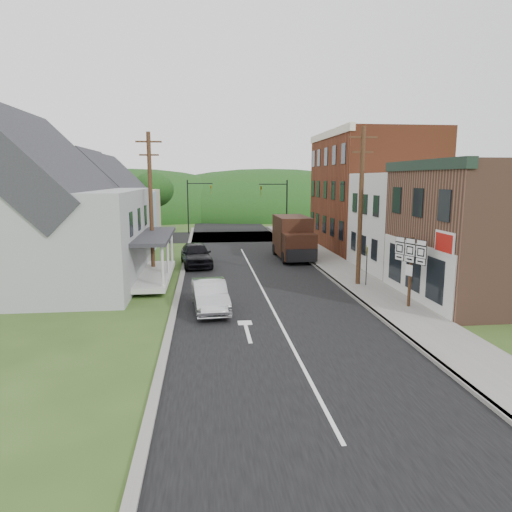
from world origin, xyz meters
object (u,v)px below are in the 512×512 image
object	(u,v)px
silver_sedan	(210,296)
dark_sedan	(196,255)
delivery_van	(293,238)
warning_sign	(366,260)
route_sign_cluster	(410,262)

from	to	relation	value
silver_sedan	dark_sedan	xyz separation A→B (m)	(-0.83, 11.22, 0.12)
delivery_van	warning_sign	xyz separation A→B (m)	(2.32, -9.71, -0.02)
silver_sedan	route_sign_cluster	distance (m)	9.55
dark_sedan	warning_sign	distance (m)	12.38
silver_sedan	warning_sign	size ratio (longest dim) A/B	1.86
delivery_van	warning_sign	size ratio (longest dim) A/B	2.53
delivery_van	route_sign_cluster	bearing A→B (deg)	-79.65
delivery_van	warning_sign	world-z (taller)	delivery_van
silver_sedan	delivery_van	world-z (taller)	delivery_van
warning_sign	dark_sedan	bearing A→B (deg)	166.27
delivery_van	route_sign_cluster	distance (m)	14.45
route_sign_cluster	warning_sign	distance (m)	4.53
silver_sedan	warning_sign	bearing A→B (deg)	16.92
silver_sedan	warning_sign	distance (m)	9.63
silver_sedan	route_sign_cluster	size ratio (longest dim) A/B	1.30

